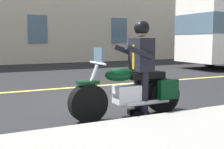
{
  "coord_description": "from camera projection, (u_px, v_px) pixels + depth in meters",
  "views": [
    {
      "loc": [
        2.52,
        5.94,
        1.39
      ],
      "look_at": [
        0.23,
        1.17,
        0.75
      ],
      "focal_mm": 46.21,
      "sensor_mm": 36.0,
      "label": 1
    }
  ],
  "objects": [
    {
      "name": "motorcycle_main",
      "position": [
        131.0,
        92.0,
        5.2
      ],
      "size": [
        2.21,
        0.62,
        1.26
      ],
      "color": "black",
      "rests_on": "ground_plane"
    },
    {
      "name": "rider_main",
      "position": [
        141.0,
        59.0,
        5.22
      ],
      "size": [
        0.63,
        0.55,
        1.74
      ],
      "color": "black",
      "rests_on": "ground_plane"
    },
    {
      "name": "lane_center_stripe",
      "position": [
        72.0,
        88.0,
        8.36
      ],
      "size": [
        60.0,
        0.16,
        0.01
      ],
      "primitive_type": "cube",
      "color": "#E5DB4C",
      "rests_on": "ground_plane"
    },
    {
      "name": "ground_plane",
      "position": [
        99.0,
        101.0,
        6.57
      ],
      "size": [
        80.0,
        80.0,
        0.0
      ],
      "primitive_type": "plane",
      "color": "black"
    }
  ]
}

